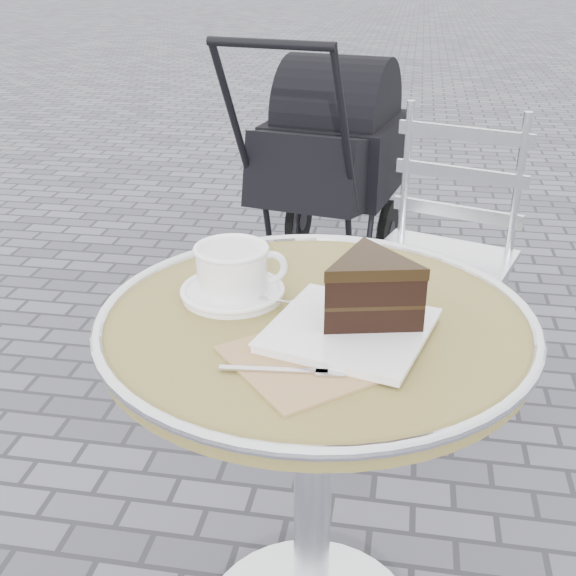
% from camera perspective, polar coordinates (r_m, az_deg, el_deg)
% --- Properties ---
extents(cafe_table, '(0.72, 0.72, 0.74)m').
position_cam_1_polar(cafe_table, '(1.26, 2.10, -8.89)').
color(cafe_table, silver).
rests_on(cafe_table, ground).
extents(cappuccino_set, '(0.20, 0.17, 0.09)m').
position_cam_1_polar(cappuccino_set, '(1.23, -4.33, 1.08)').
color(cappuccino_set, white).
rests_on(cappuccino_set, cafe_table).
extents(cake_plate_set, '(0.34, 0.37, 0.12)m').
position_cam_1_polar(cake_plate_set, '(1.11, 6.09, -0.92)').
color(cake_plate_set, '#A37B59').
rests_on(cake_plate_set, cafe_table).
extents(bistro_chair, '(0.50, 0.50, 0.87)m').
position_cam_1_polar(bistro_chair, '(2.16, 12.59, 4.85)').
color(bistro_chair, silver).
rests_on(bistro_chair, ground).
extents(baby_stroller, '(0.62, 1.05, 1.03)m').
position_cam_1_polar(baby_stroller, '(2.95, 3.16, 9.35)').
color(baby_stroller, black).
rests_on(baby_stroller, ground).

